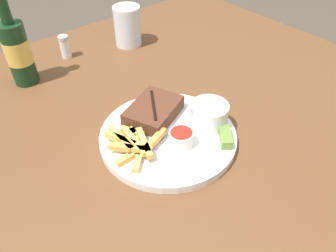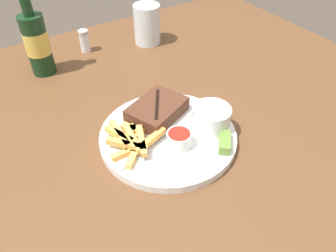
# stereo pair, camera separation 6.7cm
# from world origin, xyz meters

# --- Properties ---
(dining_table) EXTENTS (1.35, 1.22, 0.78)m
(dining_table) POSITION_xyz_m (0.00, 0.00, 0.70)
(dining_table) COLOR brown
(dining_table) RESTS_ON ground_plane
(dinner_plate) EXTENTS (0.29, 0.29, 0.02)m
(dinner_plate) POSITION_xyz_m (0.00, 0.00, 0.79)
(dinner_plate) COLOR white
(dinner_plate) RESTS_ON dining_table
(steak_portion) EXTENTS (0.15, 0.13, 0.03)m
(steak_portion) POSITION_xyz_m (0.01, 0.06, 0.81)
(steak_portion) COLOR #512D1E
(steak_portion) RESTS_ON dinner_plate
(fries_pile) EXTENTS (0.12, 0.13, 0.02)m
(fries_pile) POSITION_xyz_m (-0.07, 0.01, 0.81)
(fries_pile) COLOR #F0AC3F
(fries_pile) RESTS_ON dinner_plate
(coleslaw_cup) EXTENTS (0.08, 0.08, 0.05)m
(coleslaw_cup) POSITION_xyz_m (0.09, -0.03, 0.82)
(coleslaw_cup) COLOR white
(coleslaw_cup) RESTS_ON dinner_plate
(dipping_sauce_cup) EXTENTS (0.05, 0.05, 0.03)m
(dipping_sauce_cup) POSITION_xyz_m (-0.00, -0.04, 0.81)
(dipping_sauce_cup) COLOR silver
(dipping_sauce_cup) RESTS_ON dinner_plate
(pickle_spear) EXTENTS (0.05, 0.06, 0.02)m
(pickle_spear) POSITION_xyz_m (0.07, -0.09, 0.81)
(pickle_spear) COLOR olive
(pickle_spear) RESTS_ON dinner_plate
(fork_utensil) EXTENTS (0.13, 0.05, 0.00)m
(fork_utensil) POSITION_xyz_m (-0.07, -0.02, 0.80)
(fork_utensil) COLOR #B7B7BC
(fork_utensil) RESTS_ON dinner_plate
(beer_bottle) EXTENTS (0.06, 0.06, 0.26)m
(beer_bottle) POSITION_xyz_m (-0.14, 0.41, 0.87)
(beer_bottle) COLOR #143319
(beer_bottle) RESTS_ON dining_table
(drinking_glass) EXTENTS (0.08, 0.08, 0.12)m
(drinking_glass) POSITION_xyz_m (0.18, 0.41, 0.84)
(drinking_glass) COLOR silver
(drinking_glass) RESTS_ON dining_table
(salt_shaker) EXTENTS (0.03, 0.03, 0.07)m
(salt_shaker) POSITION_xyz_m (0.00, 0.46, 0.81)
(salt_shaker) COLOR white
(salt_shaker) RESTS_ON dining_table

